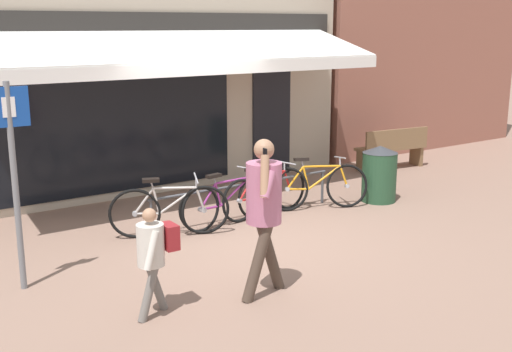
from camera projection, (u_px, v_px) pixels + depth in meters
The scene contains 13 objects.
ground_plane at pixel (245, 237), 9.24m from camera, with size 160.00×160.00×0.00m, color #846656.
shop_front at pixel (127, 25), 12.26m from camera, with size 7.84×4.68×5.97m.
neighbour_building at pixel (377, 30), 16.68m from camera, with size 6.14×4.00×5.69m.
bike_rack_rail at pixel (244, 189), 10.03m from camera, with size 3.31×0.04×0.57m.
bicycle_silver at pixel (169, 210), 9.17m from camera, with size 1.62×0.81×0.89m.
bicycle_purple at pixel (228, 201), 9.72m from camera, with size 1.77×0.52×0.84m.
bicycle_red at pixel (265, 193), 10.21m from camera, with size 1.78×0.52×0.83m.
bicycle_orange at pixel (317, 186), 10.59m from camera, with size 1.69×0.81×0.89m.
pedestrian_adult at pixel (264, 201), 7.03m from camera, with size 0.67×0.58×1.81m.
pedestrian_child at pixel (153, 249), 6.61m from camera, with size 0.49×0.46×1.18m.
litter_bin at pixel (379, 173), 11.02m from camera, with size 0.60×0.60×0.97m.
parking_sign at pixel (13, 165), 7.11m from camera, with size 0.44×0.07×2.39m.
park_bench at pixel (393, 147), 13.50m from camera, with size 1.64×0.63×0.87m.
Camera 1 is at (-4.86, -7.32, 2.98)m, focal length 45.00 mm.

